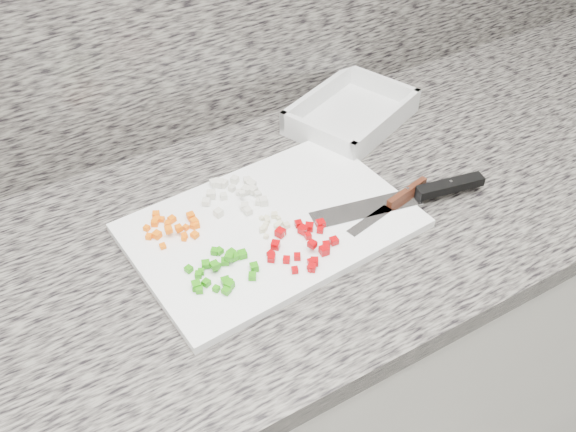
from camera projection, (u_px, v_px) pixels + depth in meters
name	position (u px, v px, depth m)	size (l,w,h in m)	color
cabinet	(227.00, 407.00, 1.34)	(3.92, 0.62, 0.86)	white
countertop	(209.00, 257.00, 1.04)	(3.96, 0.64, 0.04)	slate
cutting_board	(271.00, 225.00, 1.05)	(0.45, 0.30, 0.01)	white
carrot_pile	(173.00, 226.00, 1.03)	(0.09, 0.09, 0.02)	#FF6905
onion_pile	(236.00, 192.00, 1.09)	(0.11, 0.11, 0.02)	beige
green_pepper_pile	(221.00, 270.00, 0.96)	(0.11, 0.10, 0.02)	#258B0C
red_pepper_pile	(304.00, 244.00, 1.00)	(0.12, 0.11, 0.02)	#A60206
garlic_pile	(273.00, 223.00, 1.04)	(0.05, 0.06, 0.01)	beige
chef_knife	(422.00, 193.00, 1.09)	(0.32, 0.09, 0.02)	silver
paring_knife	(398.00, 200.00, 1.08)	(0.19, 0.06, 0.02)	silver
tray	(351.00, 115.00, 1.28)	(0.29, 0.25, 0.05)	silver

